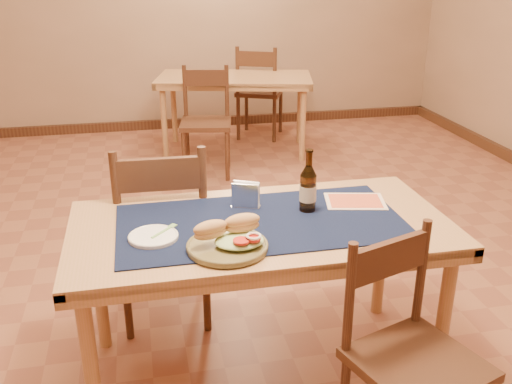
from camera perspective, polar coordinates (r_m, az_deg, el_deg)
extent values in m
cube|color=#955B41|center=(3.47, -2.43, -8.95)|extent=(6.00, 7.00, 0.02)
cylinder|color=#AA7950|center=(2.32, -16.15, -16.78)|extent=(0.06, 0.06, 0.71)
cylinder|color=#AA7950|center=(2.60, 18.19, -12.39)|extent=(0.06, 0.06, 0.71)
cylinder|color=#AA7950|center=(2.85, -15.46, -8.76)|extent=(0.06, 0.06, 0.71)
cylinder|color=#AA7950|center=(3.08, 12.43, -6.00)|extent=(0.06, 0.06, 0.71)
cube|color=#AA7950|center=(2.42, 0.49, -3.50)|extent=(1.60, 0.80, 0.04)
cube|color=black|center=(2.41, 0.49, -3.01)|extent=(1.20, 0.60, 0.01)
cube|color=#442918|center=(6.65, -7.52, 6.85)|extent=(6.00, 0.06, 0.10)
cylinder|color=#AA7950|center=(5.49, -9.16, 6.80)|extent=(0.06, 0.06, 0.71)
cylinder|color=#AA7950|center=(5.41, 4.69, 6.77)|extent=(0.06, 0.06, 0.71)
cylinder|color=#AA7950|center=(6.04, -8.21, 8.24)|extent=(0.06, 0.06, 0.71)
cylinder|color=#AA7950|center=(5.96, 4.40, 8.23)|extent=(0.06, 0.06, 0.71)
cube|color=#AA7950|center=(5.60, -2.16, 11.31)|extent=(1.60, 1.05, 0.04)
cylinder|color=#442918|center=(3.27, -5.63, -5.97)|extent=(0.04, 0.04, 0.49)
cylinder|color=#442918|center=(3.27, -12.58, -6.42)|extent=(0.04, 0.04, 0.49)
cylinder|color=#442918|center=(2.92, -4.98, -9.57)|extent=(0.04, 0.04, 0.49)
cylinder|color=#442918|center=(2.93, -12.81, -10.07)|extent=(0.04, 0.04, 0.49)
cube|color=#442918|center=(2.97, -9.29, -3.81)|extent=(0.48, 0.48, 0.04)
cube|color=#442918|center=(2.63, -9.69, 1.76)|extent=(0.40, 0.05, 0.15)
cylinder|color=#442918|center=(2.69, -5.31, -0.60)|extent=(0.04, 0.04, 0.50)
cylinder|color=#442918|center=(2.69, -13.70, -1.15)|extent=(0.04, 0.04, 0.50)
cylinder|color=#442918|center=(2.53, 15.25, -16.76)|extent=(0.04, 0.04, 0.44)
cube|color=#442918|center=(2.20, 15.87, -16.28)|extent=(0.52, 0.52, 0.04)
cube|color=#442918|center=(2.12, 13.21, -6.46)|extent=(0.34, 0.14, 0.14)
cylinder|color=#442918|center=(2.07, 9.32, -10.62)|extent=(0.04, 0.04, 0.45)
cylinder|color=#442918|center=(2.29, 16.19, -7.86)|extent=(0.04, 0.04, 0.45)
cylinder|color=#442918|center=(4.92, -7.21, 3.62)|extent=(0.04, 0.04, 0.46)
cylinder|color=#442918|center=(4.90, -2.89, 3.69)|extent=(0.04, 0.04, 0.46)
cylinder|color=#442918|center=(5.27, -6.88, 4.90)|extent=(0.04, 0.04, 0.46)
cylinder|color=#442918|center=(5.26, -2.83, 4.97)|extent=(0.04, 0.04, 0.46)
cube|color=#442918|center=(5.02, -5.04, 6.84)|extent=(0.50, 0.50, 0.04)
cube|color=#442918|center=(5.13, -5.07, 11.30)|extent=(0.37, 0.09, 0.14)
cylinder|color=#442918|center=(5.17, -7.11, 9.90)|extent=(0.04, 0.04, 0.47)
cylinder|color=#442918|center=(5.15, -2.93, 9.99)|extent=(0.04, 0.04, 0.47)
cylinder|color=#442918|center=(6.37, 2.47, 8.13)|extent=(0.04, 0.04, 0.48)
cylinder|color=#442918|center=(6.44, -0.96, 8.31)|extent=(0.04, 0.04, 0.48)
cylinder|color=#442918|center=(6.00, 1.84, 7.26)|extent=(0.04, 0.04, 0.48)
cylinder|color=#442918|center=(6.08, -1.78, 7.45)|extent=(0.04, 0.04, 0.48)
cube|color=#442918|center=(6.16, 0.40, 9.99)|extent=(0.60, 0.60, 0.04)
cube|color=#442918|center=(5.90, 0.00, 13.16)|extent=(0.37, 0.19, 0.15)
cylinder|color=#442918|center=(5.88, 1.88, 11.85)|extent=(0.04, 0.04, 0.50)
cylinder|color=#442918|center=(5.96, -1.87, 11.99)|extent=(0.04, 0.04, 0.50)
cylinder|color=brown|center=(2.19, -2.88, -5.44)|extent=(0.31, 0.31, 0.02)
torus|color=brown|center=(2.19, -2.89, -5.28)|extent=(0.31, 0.31, 0.01)
ellipsoid|color=#BDDA96|center=(2.17, -1.69, -4.90)|extent=(0.19, 0.15, 0.03)
ellipsoid|color=tan|center=(2.16, -4.59, -3.83)|extent=(0.15, 0.10, 0.08)
ellipsoid|color=tan|center=(2.20, -1.38, -3.16)|extent=(0.15, 0.08, 0.08)
cylinder|color=red|center=(2.13, -1.48, -4.91)|extent=(0.06, 0.06, 0.01)
cylinder|color=red|center=(2.14, -0.29, -4.68)|extent=(0.06, 0.06, 0.01)
torus|color=white|center=(2.14, -0.23, -4.42)|extent=(0.06, 0.06, 0.01)
cylinder|color=white|center=(2.30, -10.23, -4.42)|extent=(0.20, 0.20, 0.01)
torus|color=white|center=(2.30, -10.24, -4.30)|extent=(0.20, 0.20, 0.01)
cube|color=#7EBA66|center=(2.31, -9.47, -4.02)|extent=(0.08, 0.09, 0.00)
cube|color=#7EBA66|center=(2.36, -8.35, -3.37)|extent=(0.04, 0.04, 0.00)
cylinder|color=#40250B|center=(2.50, 5.20, -0.09)|extent=(0.07, 0.07, 0.16)
cone|color=#40250B|center=(2.46, 5.28, 2.13)|extent=(0.07, 0.07, 0.04)
cylinder|color=#40250B|center=(2.44, 5.33, 3.32)|extent=(0.03, 0.03, 0.07)
cylinder|color=#40250B|center=(2.43, 5.36, 4.15)|extent=(0.03, 0.03, 0.01)
cylinder|color=beige|center=(2.50, 5.20, -0.09)|extent=(0.07, 0.07, 0.07)
cube|color=silver|center=(2.55, -1.03, -1.43)|extent=(0.14, 0.09, 0.00)
cube|color=silver|center=(2.51, -1.14, -0.41)|extent=(0.11, 0.05, 0.11)
cube|color=silver|center=(2.55, -0.94, -0.07)|extent=(0.11, 0.05, 0.11)
cube|color=white|center=(2.53, -1.04, -0.34)|extent=(0.12, 0.07, 0.10)
cube|color=#419AD1|center=(2.51, -1.12, -0.26)|extent=(0.08, 0.03, 0.04)
cube|color=beige|center=(2.65, 9.88, -0.92)|extent=(0.30, 0.25, 0.00)
cube|color=#CA5334|center=(2.64, 9.88, -0.86)|extent=(0.26, 0.21, 0.00)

